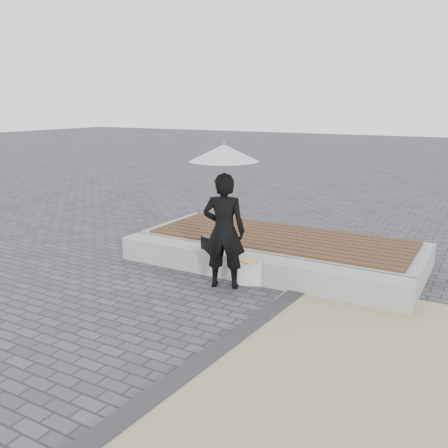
{
  "coord_description": "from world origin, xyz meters",
  "views": [
    {
      "loc": [
        3.29,
        -5.04,
        2.76
      ],
      "look_at": [
        -0.22,
        1.1,
        1.0
      ],
      "focal_mm": 38.83,
      "sensor_mm": 36.0,
      "label": 1
    }
  ],
  "objects_px": {
    "handbag": "(209,244)",
    "canvas_tote": "(250,272)",
    "parasol": "(224,153)",
    "woman": "(224,231)",
    "seating_ledge": "(251,267)"
  },
  "relations": [
    {
      "from": "handbag",
      "to": "canvas_tote",
      "type": "xyz_separation_m",
      "value": [
        0.83,
        -0.14,
        -0.31
      ]
    },
    {
      "from": "handbag",
      "to": "canvas_tote",
      "type": "distance_m",
      "value": 0.9
    },
    {
      "from": "handbag",
      "to": "canvas_tote",
      "type": "bearing_deg",
      "value": 6.87
    },
    {
      "from": "parasol",
      "to": "canvas_tote",
      "type": "relative_size",
      "value": 3.27
    },
    {
      "from": "seating_ledge",
      "to": "canvas_tote",
      "type": "relative_size",
      "value": 12.64
    },
    {
      "from": "woman",
      "to": "parasol",
      "type": "height_order",
      "value": "parasol"
    },
    {
      "from": "seating_ledge",
      "to": "parasol",
      "type": "height_order",
      "value": "parasol"
    },
    {
      "from": "handbag",
      "to": "woman",
      "type": "bearing_deg",
      "value": -22.35
    },
    {
      "from": "handbag",
      "to": "parasol",
      "type": "bearing_deg",
      "value": -22.35
    },
    {
      "from": "woman",
      "to": "canvas_tote",
      "type": "xyz_separation_m",
      "value": [
        0.31,
        0.28,
        -0.69
      ]
    },
    {
      "from": "seating_ledge",
      "to": "woman",
      "type": "distance_m",
      "value": 0.88
    },
    {
      "from": "seating_ledge",
      "to": "handbag",
      "type": "relative_size",
      "value": 16.19
    },
    {
      "from": "parasol",
      "to": "handbag",
      "type": "relative_size",
      "value": 4.2
    },
    {
      "from": "seating_ledge",
      "to": "handbag",
      "type": "xyz_separation_m",
      "value": [
        -0.74,
        -0.08,
        0.31
      ]
    },
    {
      "from": "parasol",
      "to": "woman",
      "type": "bearing_deg",
      "value": 0.0
    }
  ]
}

